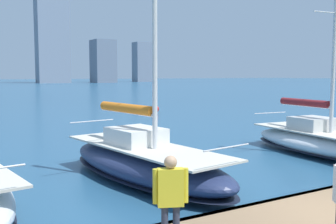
{
  "coord_description": "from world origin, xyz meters",
  "views": [
    {
      "loc": [
        6.94,
        5.09,
        3.47
      ],
      "look_at": [
        0.29,
        -6.4,
        2.2
      ],
      "focal_mm": 42.0,
      "sensor_mm": 36.0,
      "label": 1
    }
  ],
  "objects": [
    {
      "name": "channel_buoy",
      "position": [
        -9.79,
        -26.15,
        0.36
      ],
      "size": [
        0.7,
        0.7,
        1.4
      ],
      "color": "red",
      "rests_on": "ground"
    },
    {
      "name": "dock_pier",
      "position": [
        -0.0,
        -0.1,
        0.54
      ],
      "size": [
        28.0,
        2.8,
        0.6
      ],
      "color": "#896B4C",
      "rests_on": "ground"
    },
    {
      "name": "sailboat_orange",
      "position": [
        1.28,
        -6.29,
        0.66
      ],
      "size": [
        3.67,
        8.26,
        9.99
      ],
      "color": "navy",
      "rests_on": "ground"
    },
    {
      "name": "person_yellow_shirt",
      "position": [
        3.81,
        -0.25,
        1.55
      ],
      "size": [
        0.55,
        0.33,
        1.57
      ],
      "color": "#2D3347",
      "rests_on": "dock_pier"
    },
    {
      "name": "sailboat_maroon",
      "position": [
        -7.29,
        -6.27,
        0.6
      ],
      "size": [
        3.35,
        7.73,
        9.29
      ],
      "color": "silver",
      "rests_on": "ground"
    }
  ]
}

